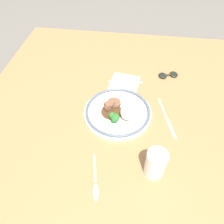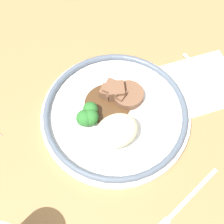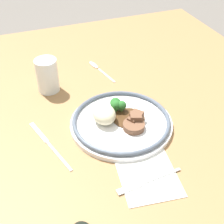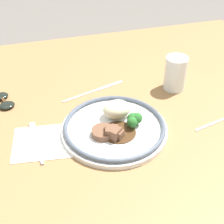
{
  "view_description": "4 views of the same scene",
  "coord_description": "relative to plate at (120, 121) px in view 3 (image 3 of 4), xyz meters",
  "views": [
    {
      "loc": [
        0.59,
        0.05,
        0.76
      ],
      "look_at": [
        -0.01,
        -0.03,
        0.07
      ],
      "focal_mm": 35.0,
      "sensor_mm": 36.0,
      "label": 1
    },
    {
      "loc": [
        0.11,
        0.24,
        0.59
      ],
      "look_at": [
        -0.02,
        -0.0,
        0.08
      ],
      "focal_mm": 50.0,
      "sensor_mm": 36.0,
      "label": 2
    },
    {
      "loc": [
        -0.65,
        0.25,
        0.63
      ],
      "look_at": [
        -0.02,
        0.02,
        0.1
      ],
      "focal_mm": 50.0,
      "sensor_mm": 36.0,
      "label": 3
    },
    {
      "loc": [
        -0.22,
        -0.63,
        0.61
      ],
      "look_at": [
        -0.03,
        0.02,
        0.1
      ],
      "focal_mm": 50.0,
      "sensor_mm": 36.0,
      "label": 4
    }
  ],
  "objects": [
    {
      "name": "ground_plane",
      "position": [
        0.02,
        0.01,
        -0.06
      ],
      "size": [
        8.0,
        8.0,
        0.0
      ],
      "primitive_type": "plane",
      "color": "#5B5651"
    },
    {
      "name": "dining_table",
      "position": [
        0.02,
        0.01,
        -0.04
      ],
      "size": [
        1.43,
        1.28,
        0.05
      ],
      "color": "olive",
      "rests_on": "ground"
    },
    {
      "name": "napkin",
      "position": [
        -0.19,
        0.01,
        -0.02
      ],
      "size": [
        0.18,
        0.16,
        0.0
      ],
      "color": "white",
      "rests_on": "dining_table"
    },
    {
      "name": "plate",
      "position": [
        0.0,
        0.0,
        0.0
      ],
      "size": [
        0.29,
        0.29,
        0.06
      ],
      "color": "white",
      "rests_on": "dining_table"
    },
    {
      "name": "juice_glass",
      "position": [
        0.25,
        0.15,
        0.03
      ],
      "size": [
        0.07,
        0.07,
        0.11
      ],
      "color": "orange",
      "rests_on": "dining_table"
    },
    {
      "name": "fork",
      "position": [
        -0.21,
        0.03,
        -0.01
      ],
      "size": [
        0.02,
        0.17,
        0.0
      ],
      "rotation": [
        0.0,
        0.0,
        1.64
      ],
      "color": "silver",
      "rests_on": "napkin"
    },
    {
      "name": "knife",
      "position": [
        -0.0,
        0.21,
        -0.02
      ],
      "size": [
        0.22,
        0.07,
        0.0
      ],
      "rotation": [
        0.0,
        0.0,
        0.29
      ],
      "color": "silver",
      "rests_on": "dining_table"
    },
    {
      "name": "spoon",
      "position": [
        0.33,
        -0.04,
        -0.02
      ],
      "size": [
        0.17,
        0.05,
        0.01
      ],
      "rotation": [
        0.0,
        0.0,
        0.22
      ],
      "color": "silver",
      "rests_on": "dining_table"
    }
  ]
}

